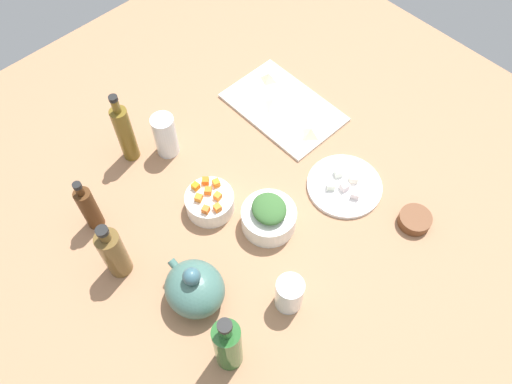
# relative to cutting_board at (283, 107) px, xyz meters

# --- Properties ---
(tabletop) EXTENTS (1.90, 1.90, 0.03)m
(tabletop) POSITION_rel_cutting_board_xyz_m (-0.19, 0.30, -0.02)
(tabletop) COLOR #A17352
(tabletop) RESTS_ON ground
(cutting_board) EXTENTS (0.36, 0.23, 0.01)m
(cutting_board) POSITION_rel_cutting_board_xyz_m (0.00, 0.00, 0.00)
(cutting_board) COLOR silver
(cutting_board) RESTS_ON tabletop
(plate_tofu) EXTENTS (0.21, 0.21, 0.01)m
(plate_tofu) POSITION_rel_cutting_board_xyz_m (-0.33, 0.08, 0.00)
(plate_tofu) COLOR white
(plate_tofu) RESTS_ON tabletop
(bowl_greens) EXTENTS (0.15, 0.15, 0.06)m
(bowl_greens) POSITION_rel_cutting_board_xyz_m (-0.26, 0.32, 0.03)
(bowl_greens) COLOR white
(bowl_greens) RESTS_ON tabletop
(bowl_carrots) EXTENTS (0.13, 0.13, 0.06)m
(bowl_carrots) POSITION_rel_cutting_board_xyz_m (-0.12, 0.40, 0.02)
(bowl_carrots) COLOR white
(bowl_carrots) RESTS_ON tabletop
(bowl_small_side) EXTENTS (0.09, 0.09, 0.03)m
(bowl_small_side) POSITION_rel_cutting_board_xyz_m (-0.53, 0.04, 0.01)
(bowl_small_side) COLOR brown
(bowl_small_side) RESTS_ON tabletop
(teapot) EXTENTS (0.17, 0.14, 0.15)m
(teapot) POSITION_rel_cutting_board_xyz_m (-0.29, 0.60, 0.05)
(teapot) COLOR #436C63
(teapot) RESTS_ON tabletop
(bottle_0) EXTENTS (0.04, 0.04, 0.19)m
(bottle_0) POSITION_rel_cutting_board_xyz_m (0.06, 0.65, 0.07)
(bottle_0) COLOR #492912
(bottle_0) RESTS_ON tabletop
(bottle_1) EXTENTS (0.06, 0.06, 0.20)m
(bottle_1) POSITION_rel_cutting_board_xyz_m (-0.09, 0.68, 0.08)
(bottle_1) COLOR brown
(bottle_1) RESTS_ON tabletop
(bottle_2) EXTENTS (0.05, 0.05, 0.25)m
(bottle_2) POSITION_rel_cutting_board_xyz_m (0.18, 0.45, 0.10)
(bottle_2) COLOR brown
(bottle_2) RESTS_ON tabletop
(bottle_3) EXTENTS (0.06, 0.06, 0.24)m
(bottle_3) POSITION_rel_cutting_board_xyz_m (-0.45, 0.64, 0.09)
(bottle_3) COLOR #255C26
(bottle_3) RESTS_ON tabletop
(drinking_glass_0) EXTENTS (0.07, 0.07, 0.11)m
(drinking_glass_0) POSITION_rel_cutting_board_xyz_m (-0.45, 0.44, 0.05)
(drinking_glass_0) COLOR white
(drinking_glass_0) RESTS_ON tabletop
(drinking_glass_1) EXTENTS (0.07, 0.07, 0.14)m
(drinking_glass_1) POSITION_rel_cutting_board_xyz_m (0.12, 0.36, 0.06)
(drinking_glass_1) COLOR white
(drinking_glass_1) RESTS_ON tabletop
(carrot_cube_0) EXTENTS (0.03, 0.03, 0.02)m
(carrot_cube_0) POSITION_rel_cutting_board_xyz_m (-0.10, 0.39, 0.06)
(carrot_cube_0) COLOR orange
(carrot_cube_0) RESTS_ON bowl_carrots
(carrot_cube_1) EXTENTS (0.02, 0.02, 0.02)m
(carrot_cube_1) POSITION_rel_cutting_board_xyz_m (-0.10, 0.43, 0.06)
(carrot_cube_1) COLOR orange
(carrot_cube_1) RESTS_ON bowl_carrots
(carrot_cube_2) EXTENTS (0.02, 0.02, 0.02)m
(carrot_cube_2) POSITION_rel_cutting_board_xyz_m (-0.07, 0.41, 0.06)
(carrot_cube_2) COLOR orange
(carrot_cube_2) RESTS_ON bowl_carrots
(carrot_cube_3) EXTENTS (0.02, 0.02, 0.02)m
(carrot_cube_3) POSITION_rel_cutting_board_xyz_m (-0.10, 0.36, 0.06)
(carrot_cube_3) COLOR orange
(carrot_cube_3) RESTS_ON bowl_carrots
(carrot_cube_4) EXTENTS (0.02, 0.02, 0.02)m
(carrot_cube_4) POSITION_rel_cutting_board_xyz_m (-0.16, 0.41, 0.06)
(carrot_cube_4) COLOR orange
(carrot_cube_4) RESTS_ON bowl_carrots
(carrot_cube_5) EXTENTS (0.02, 0.02, 0.02)m
(carrot_cube_5) POSITION_rel_cutting_board_xyz_m (-0.13, 0.39, 0.06)
(carrot_cube_5) COLOR orange
(carrot_cube_5) RESTS_ON bowl_carrots
(carrot_cube_6) EXTENTS (0.02, 0.02, 0.02)m
(carrot_cube_6) POSITION_rel_cutting_board_xyz_m (-0.14, 0.44, 0.06)
(carrot_cube_6) COLOR orange
(carrot_cube_6) RESTS_ON bowl_carrots
(carrot_cube_7) EXTENTS (0.03, 0.03, 0.02)m
(carrot_cube_7) POSITION_rel_cutting_board_xyz_m (-0.08, 0.38, 0.06)
(carrot_cube_7) COLOR orange
(carrot_cube_7) RESTS_ON bowl_carrots
(chopped_greens_mound) EXTENTS (0.13, 0.12, 0.04)m
(chopped_greens_mound) POSITION_rel_cutting_board_xyz_m (-0.26, 0.32, 0.08)
(chopped_greens_mound) COLOR #36622E
(chopped_greens_mound) RESTS_ON bowl_greens
(tofu_cube_0) EXTENTS (0.03, 0.03, 0.02)m
(tofu_cube_0) POSITION_rel_cutting_board_xyz_m (-0.29, 0.07, 0.02)
(tofu_cube_0) COLOR white
(tofu_cube_0) RESTS_ON plate_tofu
(tofu_cube_1) EXTENTS (0.03, 0.03, 0.02)m
(tofu_cube_1) POSITION_rel_cutting_board_xyz_m (-0.33, 0.10, 0.02)
(tofu_cube_1) COLOR white
(tofu_cube_1) RESTS_ON plate_tofu
(tofu_cube_2) EXTENTS (0.03, 0.03, 0.02)m
(tofu_cube_2) POSITION_rel_cutting_board_xyz_m (-0.33, 0.06, 0.02)
(tofu_cube_2) COLOR white
(tofu_cube_2) RESTS_ON plate_tofu
(tofu_cube_3) EXTENTS (0.03, 0.03, 0.02)m
(tofu_cube_3) POSITION_rel_cutting_board_xyz_m (-0.37, 0.09, 0.02)
(tofu_cube_3) COLOR white
(tofu_cube_3) RESTS_ON plate_tofu
(tofu_cube_4) EXTENTS (0.03, 0.03, 0.02)m
(tofu_cube_4) POSITION_rel_cutting_board_xyz_m (-0.30, 0.12, 0.02)
(tofu_cube_4) COLOR white
(tofu_cube_4) RESTS_ON plate_tofu
(dumpling_0) EXTENTS (0.08, 0.08, 0.02)m
(dumpling_0) POSITION_rel_cutting_board_xyz_m (0.03, 0.02, 0.02)
(dumpling_0) COLOR beige
(dumpling_0) RESTS_ON cutting_board
(dumpling_1) EXTENTS (0.05, 0.05, 0.03)m
(dumpling_1) POSITION_rel_cutting_board_xyz_m (-0.14, 0.02, 0.02)
(dumpling_1) COLOR beige
(dumpling_1) RESTS_ON cutting_board
(dumpling_2) EXTENTS (0.05, 0.05, 0.03)m
(dumpling_2) POSITION_rel_cutting_board_xyz_m (0.11, -0.05, 0.02)
(dumpling_2) COLOR beige
(dumpling_2) RESTS_ON cutting_board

